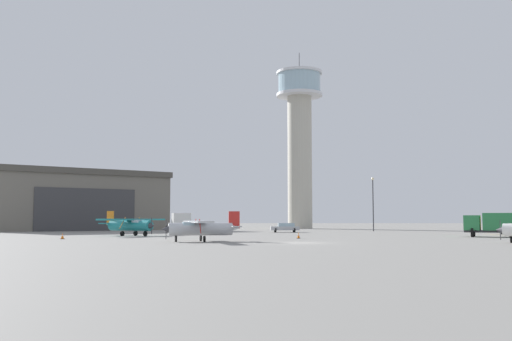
% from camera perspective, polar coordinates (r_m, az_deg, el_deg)
% --- Properties ---
extents(ground_plane, '(400.00, 400.00, 0.00)m').
position_cam_1_polar(ground_plane, '(49.24, 4.29, -7.12)').
color(ground_plane, gray).
extents(control_tower, '(9.39, 9.39, 36.17)m').
position_cam_1_polar(control_tower, '(118.59, 4.32, 3.77)').
color(control_tower, '#B2AD9E').
rests_on(control_tower, ground_plane).
extents(hangar, '(38.25, 36.53, 10.31)m').
position_cam_1_polar(hangar, '(109.49, -18.15, -2.87)').
color(hangar, '#6B665B').
rests_on(hangar, ground_plane).
extents(airplane_silver, '(7.12, 9.08, 2.69)m').
position_cam_1_polar(airplane_silver, '(51.76, -5.39, -5.61)').
color(airplane_silver, '#B7BABF').
rests_on(airplane_silver, ground_plane).
extents(airplane_teal, '(7.50, 9.33, 2.94)m').
position_cam_1_polar(airplane_teal, '(69.90, -12.34, -5.19)').
color(airplane_teal, teal).
rests_on(airplane_teal, ground_plane).
extents(truck_box_green, '(6.48, 4.67, 2.65)m').
position_cam_1_polar(truck_box_green, '(69.30, 22.42, -4.83)').
color(truck_box_green, '#38383D').
rests_on(truck_box_green, ground_plane).
extents(truck_flatbed_white, '(4.54, 6.06, 2.82)m').
position_cam_1_polar(truck_flatbed_white, '(84.77, -7.54, -5.18)').
color(truck_flatbed_white, '#38383D').
rests_on(truck_flatbed_white, ground_plane).
extents(car_silver, '(4.36, 2.58, 1.37)m').
position_cam_1_polar(car_silver, '(86.00, 2.89, -5.61)').
color(car_silver, '#B7BABF').
rests_on(car_silver, ground_plane).
extents(light_post_west, '(0.44, 0.44, 8.64)m').
position_cam_1_polar(light_post_west, '(94.92, 11.46, -2.78)').
color(light_post_west, '#38383D').
rests_on(light_post_west, ground_plane).
extents(traffic_cone_near_left, '(0.36, 0.36, 0.60)m').
position_cam_1_polar(traffic_cone_near_left, '(61.11, -18.54, -6.15)').
color(traffic_cone_near_left, black).
rests_on(traffic_cone_near_left, ground_plane).
extents(traffic_cone_near_right, '(0.36, 0.36, 0.62)m').
position_cam_1_polar(traffic_cone_near_right, '(59.87, 4.21, -6.41)').
color(traffic_cone_near_right, black).
rests_on(traffic_cone_near_right, ground_plane).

